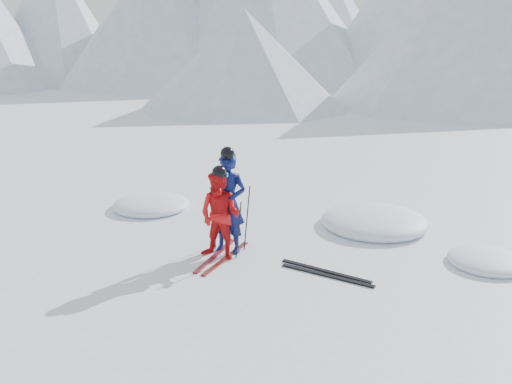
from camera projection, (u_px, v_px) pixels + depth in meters
The scene contains 12 objects.
ground at pixel (332, 278), 9.15m from camera, with size 160.00×160.00×0.00m, color white.
skier_blue at pixel (228, 203), 10.02m from camera, with size 0.70×0.46×1.91m, color #0D1752.
skier_red at pixel (220, 215), 9.77m from camera, with size 0.79×0.62×1.63m, color red.
pole_blue_left at pixel (220, 215), 10.39m from camera, with size 0.02×0.02×1.28m, color black.
pole_blue_right at pixel (247, 218), 10.18m from camera, with size 0.02×0.02×1.28m, color black.
pole_red_left at pixel (215, 223), 10.21m from camera, with size 0.02×0.02×1.09m, color black.
pole_red_right at pixel (239, 230), 9.81m from camera, with size 0.02×0.02×1.09m, color black.
ski_worn_left at pixel (216, 255), 10.06m from camera, with size 0.09×1.70×0.03m, color black.
ski_worn_right at pixel (226, 258), 9.93m from camera, with size 0.09×1.70×0.03m, color black.
ski_loose_a at pixel (325, 271), 9.37m from camera, with size 0.09×1.70×0.03m, color black.
ski_loose_b at pixel (327, 275), 9.20m from camera, with size 0.09×1.70×0.03m, color black.
snow_lumps at pixel (317, 225), 11.75m from camera, with size 8.98×3.69×0.50m.
Camera 1 is at (3.51, -7.75, 3.89)m, focal length 38.00 mm.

